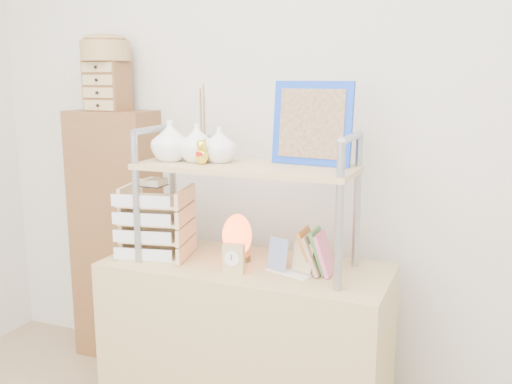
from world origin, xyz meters
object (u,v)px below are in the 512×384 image
(desk, at_px, (246,346))
(letter_tray, at_px, (156,225))
(salt_lamp, at_px, (237,237))
(cabinet, at_px, (117,236))

(desk, relative_size, letter_tray, 3.51)
(letter_tray, bearing_deg, desk, 4.02)
(letter_tray, height_order, salt_lamp, letter_tray)
(desk, distance_m, salt_lamp, 0.48)
(desk, xyz_separation_m, salt_lamp, (-0.06, 0.03, 0.48))
(desk, bearing_deg, letter_tray, -175.98)
(desk, bearing_deg, salt_lamp, 148.03)
(letter_tray, relative_size, salt_lamp, 1.69)
(cabinet, relative_size, letter_tray, 3.95)
(letter_tray, xyz_separation_m, salt_lamp, (0.36, 0.06, -0.03))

